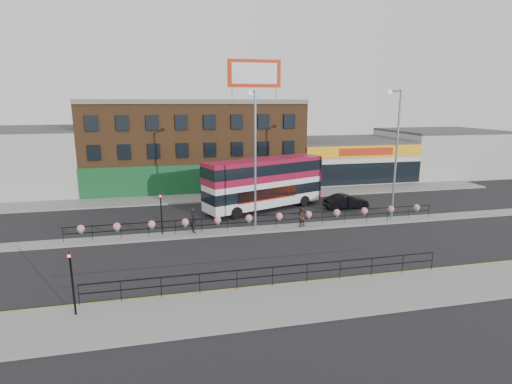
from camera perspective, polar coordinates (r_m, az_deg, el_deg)
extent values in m
plane|color=black|center=(32.34, 1.17, -5.47)|extent=(120.00, 120.00, 0.00)
cube|color=gray|center=(21.73, 9.00, -14.88)|extent=(60.00, 4.00, 0.15)
cube|color=gray|center=(43.64, -2.59, -0.57)|extent=(60.00, 4.00, 0.15)
cube|color=gray|center=(32.31, 1.17, -5.34)|extent=(60.00, 1.60, 0.15)
cube|color=gold|center=(23.68, 6.91, -12.57)|extent=(60.00, 0.10, 0.01)
cube|color=gold|center=(23.53, 7.06, -12.75)|extent=(60.00, 0.10, 0.01)
cube|color=brown|center=(50.20, -8.80, 6.74)|extent=(25.00, 12.00, 10.00)
cube|color=#3F3F42|center=(49.94, -9.00, 12.62)|extent=(25.00, 12.00, 0.30)
cube|color=#134B24|center=(44.67, -8.10, 1.75)|extent=(25.00, 0.25, 3.40)
cube|color=silver|center=(55.56, 12.40, 4.56)|extent=(15.00, 12.00, 5.00)
cube|color=#3F3F42|center=(55.26, 12.53, 7.28)|extent=(15.00, 12.00, 0.30)
cube|color=#F4A30E|center=(49.93, 15.43, 5.59)|extent=(15.00, 0.25, 1.40)
cube|color=#AE250A|center=(49.83, 15.49, 5.57)|extent=(7.00, 0.10, 0.90)
cube|color=black|center=(50.32, 15.25, 2.54)|extent=(15.00, 0.25, 2.60)
cube|color=#A4A39F|center=(53.02, -31.17, 3.73)|extent=(15.50, 12.00, 7.00)
cube|color=#3F3F42|center=(52.69, -31.62, 7.65)|extent=(15.50, 12.00, 0.30)
cube|color=#A4A39F|center=(63.14, 24.70, 5.10)|extent=(14.50, 12.00, 6.00)
cube|color=#3F3F42|center=(62.86, 24.97, 7.94)|extent=(14.50, 12.00, 0.30)
cube|color=#AE250A|center=(46.01, -0.24, 16.58)|extent=(6.00, 0.25, 3.00)
cube|color=silver|center=(45.87, -0.21, 16.59)|extent=(5.10, 0.04, 2.25)
cylinder|color=gray|center=(45.44, -3.41, 13.83)|extent=(0.12, 0.12, 1.40)
cylinder|color=gray|center=(46.51, 2.86, 13.81)|extent=(0.12, 0.12, 1.40)
cube|color=black|center=(31.97, 1.18, -3.34)|extent=(30.00, 0.05, 0.05)
cube|color=black|center=(32.11, 1.18, -4.19)|extent=(30.00, 0.05, 0.05)
cylinder|color=black|center=(32.19, -25.87, -5.56)|extent=(0.04, 0.04, 1.10)
cylinder|color=black|center=(31.77, -22.35, -5.46)|extent=(0.04, 0.04, 1.10)
cylinder|color=black|center=(31.48, -18.75, -5.34)|extent=(0.04, 0.04, 1.10)
cylinder|color=black|center=(31.31, -15.10, -5.19)|extent=(0.04, 0.04, 1.10)
cylinder|color=black|center=(31.27, -11.43, -5.02)|extent=(0.04, 0.04, 1.10)
cylinder|color=black|center=(31.36, -7.76, -4.83)|extent=(0.04, 0.04, 1.10)
cylinder|color=black|center=(31.57, -4.14, -4.62)|extent=(0.04, 0.04, 1.10)
cylinder|color=black|center=(31.91, -0.57, -4.40)|extent=(0.04, 0.04, 1.10)
cylinder|color=black|center=(32.37, 2.90, -4.17)|extent=(0.04, 0.04, 1.10)
cylinder|color=black|center=(32.94, 6.26, -3.92)|extent=(0.04, 0.04, 1.10)
cylinder|color=black|center=(33.63, 9.50, -3.68)|extent=(0.04, 0.04, 1.10)
cylinder|color=black|center=(34.41, 12.59, -3.44)|extent=(0.04, 0.04, 1.10)
cylinder|color=black|center=(35.29, 15.54, -3.19)|extent=(0.04, 0.04, 1.10)
cylinder|color=black|center=(36.26, 18.33, -2.96)|extent=(0.04, 0.04, 1.10)
cylinder|color=black|center=(37.32, 20.97, -2.72)|extent=(0.04, 0.04, 1.10)
cylinder|color=black|center=(38.45, 23.46, -2.50)|extent=(0.04, 0.04, 1.10)
sphere|color=#CF6D89|center=(31.80, -23.75, -4.82)|extent=(0.56, 0.56, 0.56)
sphere|color=#27631B|center=(31.86, -23.71, -5.21)|extent=(0.36, 0.36, 0.36)
sphere|color=#CF6D89|center=(31.39, -19.26, -4.66)|extent=(0.56, 0.56, 0.56)
sphere|color=#27631B|center=(31.46, -19.23, -5.06)|extent=(0.36, 0.36, 0.36)
sphere|color=#CF6D89|center=(31.18, -14.69, -4.47)|extent=(0.56, 0.56, 0.56)
sphere|color=#27631B|center=(31.25, -14.66, -4.87)|extent=(0.36, 0.36, 0.36)
sphere|color=#CF6D89|center=(31.17, -10.08, -4.25)|extent=(0.56, 0.56, 0.56)
sphere|color=#27631B|center=(31.24, -10.07, -4.65)|extent=(0.36, 0.36, 0.36)
sphere|color=#CF6D89|center=(31.36, -5.51, -4.00)|extent=(0.56, 0.56, 0.56)
sphere|color=#27631B|center=(31.43, -5.50, -4.40)|extent=(0.36, 0.36, 0.36)
sphere|color=#CF6D89|center=(31.75, -1.02, -3.74)|extent=(0.56, 0.56, 0.56)
sphere|color=#27631B|center=(31.81, -1.02, -4.13)|extent=(0.36, 0.36, 0.36)
sphere|color=#CF6D89|center=(32.32, 3.33, -3.46)|extent=(0.56, 0.56, 0.56)
sphere|color=#27631B|center=(32.39, 3.33, -3.85)|extent=(0.36, 0.36, 0.36)
sphere|color=#CF6D89|center=(33.08, 7.51, -3.17)|extent=(0.56, 0.56, 0.56)
sphere|color=#27631B|center=(33.14, 7.50, -3.55)|extent=(0.36, 0.36, 0.36)
sphere|color=#CF6D89|center=(34.00, 11.48, -2.88)|extent=(0.56, 0.56, 0.56)
sphere|color=#27631B|center=(34.06, 11.46, -3.25)|extent=(0.36, 0.36, 0.36)
sphere|color=#CF6D89|center=(35.07, 15.21, -2.59)|extent=(0.56, 0.56, 0.56)
sphere|color=#27631B|center=(35.13, 15.19, -2.96)|extent=(0.36, 0.36, 0.36)
sphere|color=#CF6D89|center=(36.29, 18.71, -2.32)|extent=(0.56, 0.56, 0.56)
sphere|color=#27631B|center=(36.35, 18.69, -2.67)|extent=(0.36, 0.36, 0.36)
sphere|color=#CF6D89|center=(37.63, 21.97, -2.05)|extent=(0.56, 0.56, 0.56)
sphere|color=#27631B|center=(37.69, 21.95, -2.39)|extent=(0.36, 0.36, 0.36)
cube|color=black|center=(22.27, 2.40, -10.67)|extent=(20.00, 0.05, 0.05)
cube|color=black|center=(22.47, 2.39, -11.83)|extent=(20.00, 0.05, 0.05)
cylinder|color=black|center=(22.33, -24.00, -13.31)|extent=(0.04, 0.04, 1.10)
cylinder|color=black|center=(22.00, -18.76, -13.26)|extent=(0.04, 0.04, 1.10)
cylinder|color=black|center=(21.85, -13.41, -13.09)|extent=(0.04, 0.04, 1.10)
cylinder|color=black|center=(21.89, -8.04, -12.81)|extent=(0.04, 0.04, 1.10)
cylinder|color=black|center=(22.10, -2.75, -12.43)|extent=(0.04, 0.04, 1.10)
cylinder|color=black|center=(22.49, 2.39, -11.96)|extent=(0.04, 0.04, 1.10)
cylinder|color=black|center=(23.05, 7.29, -11.42)|extent=(0.04, 0.04, 1.10)
cylinder|color=black|center=(23.77, 11.92, -10.83)|extent=(0.04, 0.04, 1.10)
cylinder|color=black|center=(24.63, 16.23, -10.23)|extent=(0.04, 0.04, 1.10)
cylinder|color=black|center=(25.61, 20.21, -9.61)|extent=(0.04, 0.04, 1.10)
cylinder|color=black|center=(26.71, 23.87, -9.00)|extent=(0.04, 0.04, 1.10)
cube|color=silver|center=(37.99, 1.19, 1.35)|extent=(12.14, 6.82, 4.35)
cube|color=maroon|center=(37.76, 1.19, 3.21)|extent=(12.21, 6.89, 1.96)
cube|color=black|center=(38.14, 1.18, 0.23)|extent=(12.24, 6.92, 0.98)
cube|color=black|center=(37.73, 1.20, 3.45)|extent=(12.26, 6.94, 0.98)
cube|color=maroon|center=(37.61, 1.20, 4.65)|extent=(12.14, 6.82, 0.13)
cube|color=maroon|center=(41.60, 7.91, 2.23)|extent=(1.18, 2.66, 4.35)
cube|color=#AE250A|center=(36.75, 1.71, -0.34)|extent=(6.10, 2.37, 1.09)
cylinder|color=black|center=(35.29, -2.80, -3.00)|extent=(1.13, 0.69, 1.09)
cylinder|color=black|center=(37.57, -4.93, -2.06)|extent=(1.13, 0.69, 1.09)
cylinder|color=black|center=(39.73, 6.94, -1.29)|extent=(1.13, 0.69, 1.09)
cylinder|color=black|center=(41.77, 4.52, -0.54)|extent=(1.13, 0.69, 1.09)
imported|color=black|center=(39.54, 12.71, -1.34)|extent=(1.55, 4.28, 1.40)
imported|color=black|center=(31.41, -8.92, -4.01)|extent=(0.90, 0.75, 1.97)
imported|color=#382721|center=(32.79, 6.40, -3.54)|extent=(1.27, 1.24, 1.61)
cylinder|color=gray|center=(30.74, -0.10, 4.24)|extent=(0.17, 0.17, 10.82)
cylinder|color=gray|center=(31.20, -0.44, 14.13)|extent=(0.11, 1.62, 0.11)
sphere|color=silver|center=(32.00, -0.76, 14.00)|extent=(0.39, 0.39, 0.39)
cylinder|color=gray|center=(35.57, 19.38, 4.79)|extent=(0.18, 0.18, 10.96)
cylinder|color=gray|center=(36.00, 19.32, 13.46)|extent=(0.11, 1.64, 0.11)
sphere|color=silver|center=(36.70, 18.63, 13.40)|extent=(0.39, 0.39, 0.39)
cylinder|color=black|center=(21.10, -24.73, -11.78)|extent=(0.10, 0.10, 3.20)
imported|color=black|center=(20.52, -25.15, -7.70)|extent=(0.15, 0.18, 0.90)
sphere|color=#FF190C|center=(20.47, -25.17, -8.28)|extent=(0.14, 0.14, 0.14)
cylinder|color=black|center=(31.36, -13.36, -3.06)|extent=(0.10, 0.10, 3.20)
imported|color=black|center=(30.98, -13.51, -0.21)|extent=(0.15, 0.18, 0.90)
sphere|color=#FF190C|center=(30.90, -13.50, -0.58)|extent=(0.14, 0.14, 0.14)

